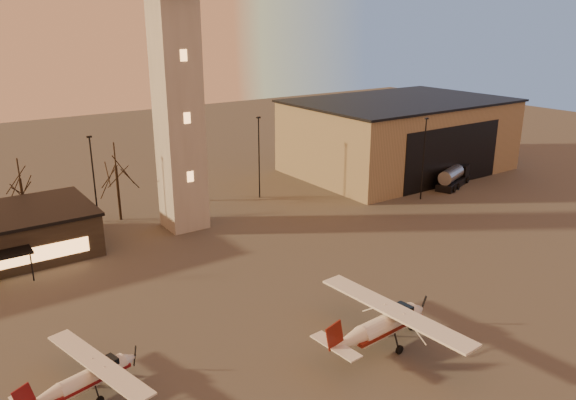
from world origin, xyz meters
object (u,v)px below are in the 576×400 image
at_px(hangar, 399,135).
at_px(cessna_front, 389,327).
at_px(cessna_rear, 95,379).
at_px(control_tower, 176,72).
at_px(fuel_truck, 453,178).

relative_size(hangar, cessna_front, 2.41).
bearing_deg(cessna_rear, hangar, 13.72).
xyz_separation_m(cessna_front, cessna_rear, (-18.28, 6.04, -0.26)).
bearing_deg(hangar, cessna_rear, -152.83).
relative_size(cessna_front, cessna_rear, 1.28).
bearing_deg(control_tower, cessna_front, -86.48).
bearing_deg(cessna_front, control_tower, 89.33).
bearing_deg(fuel_truck, control_tower, 149.16).
xyz_separation_m(control_tower, cessna_rear, (-16.50, -22.97, -15.39)).
bearing_deg(cessna_rear, cessna_front, -31.75).
distance_m(control_tower, cessna_front, 32.77).
relative_size(hangar, cessna_rear, 3.08).
relative_size(control_tower, fuel_truck, 4.25).
relative_size(control_tower, cessna_front, 2.57).
bearing_deg(control_tower, hangar, 6.31).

